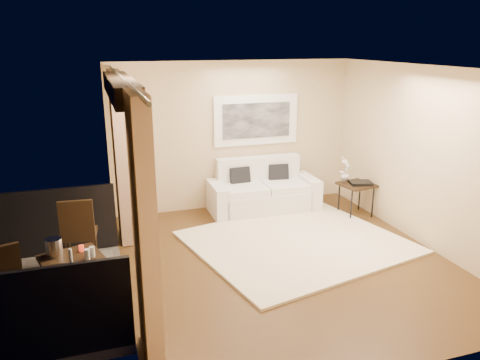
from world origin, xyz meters
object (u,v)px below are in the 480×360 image
side_table (357,187)px  orchid (345,169)px  ice_bucket (54,247)px  balcony_chair_near (2,291)px  bistro_table (73,265)px  sofa (262,192)px  balcony_chair_far (78,229)px

side_table → orchid: orchid is taller
side_table → ice_bucket: (-4.93, -1.76, 0.31)m
ice_bucket → side_table: bearing=19.6°
side_table → balcony_chair_near: (-5.42, -2.20, 0.09)m
orchid → bistro_table: orchid is taller
orchid → balcony_chair_near: 5.78m
sofa → balcony_chair_far: 3.53m
orchid → balcony_chair_far: orchid is taller
balcony_chair_near → ice_bucket: balcony_chair_near is taller
side_table → ice_bucket: ice_bucket is taller
side_table → orchid: size_ratio=1.35×
sofa → orchid: bearing=-23.4°
balcony_chair_far → ice_bucket: (-0.23, -1.09, 0.24)m
sofa → bistro_table: 4.23m
orchid → balcony_chair_near: bearing=-155.8°
sofa → ice_bucket: bearing=-142.4°
orchid → balcony_chair_far: bearing=-169.6°
balcony_chair_near → side_table: bearing=4.5°
ice_bucket → balcony_chair_near: bearing=-138.0°
side_table → balcony_chair_near: balcony_chair_near is taller
sofa → balcony_chair_near: (-3.93, -2.99, 0.29)m
orchid → ice_bucket: size_ratio=2.32×
sofa → ice_bucket: (-3.43, -2.54, 0.51)m
ice_bucket → sofa: bearing=36.5°
sofa → balcony_chair_near: size_ratio=1.87×
side_table → ice_bucket: 5.24m
side_table → bistro_table: bistro_table is taller
orchid → ice_bucket: bearing=-158.1°
orchid → sofa: bearing=155.4°
balcony_chair_far → bistro_table: bearing=93.3°
sofa → ice_bucket: size_ratio=9.98×
orchid → bistro_table: size_ratio=0.59×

